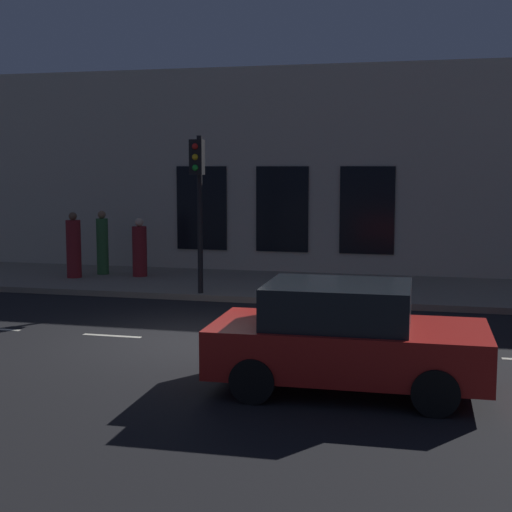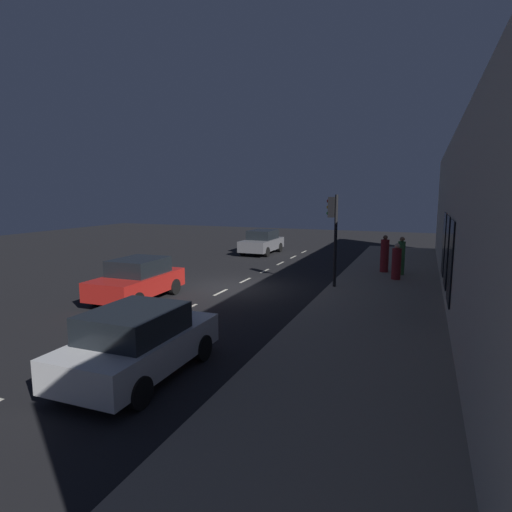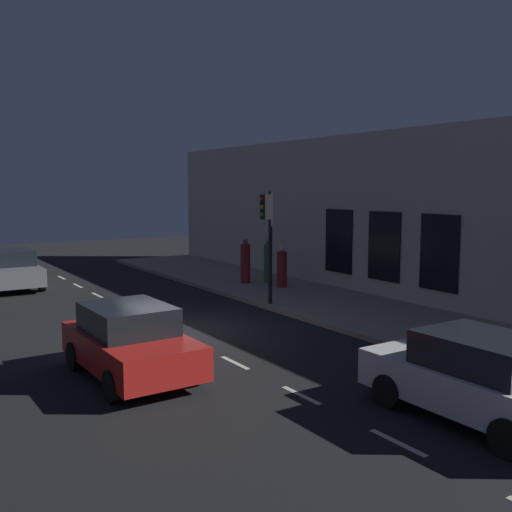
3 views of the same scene
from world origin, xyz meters
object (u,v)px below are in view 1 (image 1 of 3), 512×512
(traffic_light, at_px, (198,184))
(pedestrian_1, at_px, (102,244))
(pedestrian_2, at_px, (74,248))
(parked_car_0, at_px, (346,337))
(pedestrian_0, at_px, (140,250))

(traffic_light, relative_size, pedestrian_1, 2.09)
(pedestrian_2, bearing_deg, traffic_light, -73.39)
(parked_car_0, relative_size, pedestrian_0, 2.41)
(traffic_light, xyz_separation_m, parked_car_0, (-6.60, -4.40, -2.06))
(pedestrian_1, distance_m, pedestrian_2, 0.95)
(traffic_light, height_order, parked_car_0, traffic_light)
(pedestrian_1, xyz_separation_m, pedestrian_2, (-0.81, 0.49, -0.02))
(parked_car_0, height_order, pedestrian_1, pedestrian_1)
(pedestrian_0, distance_m, pedestrian_1, 1.23)
(pedestrian_1, bearing_deg, pedestrian_2, -101.80)
(pedestrian_1, bearing_deg, traffic_light, -14.83)
(traffic_light, distance_m, pedestrian_2, 4.98)
(pedestrian_2, bearing_deg, pedestrian_1, 7.80)
(parked_car_0, relative_size, pedestrian_2, 2.16)
(traffic_light, height_order, pedestrian_1, traffic_light)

